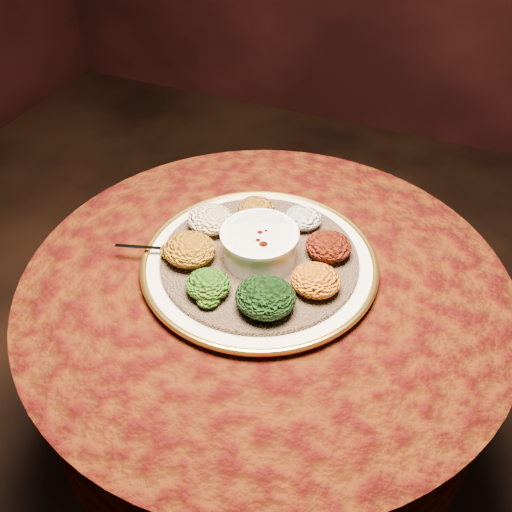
% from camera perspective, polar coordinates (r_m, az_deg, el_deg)
% --- Properties ---
extents(table, '(0.96, 0.96, 0.73)m').
position_cam_1_polar(table, '(1.24, 0.87, -8.34)').
color(table, black).
rests_on(table, ground).
extents(platter, '(0.59, 0.59, 0.02)m').
position_cam_1_polar(platter, '(1.13, 0.35, -0.69)').
color(platter, white).
rests_on(platter, table).
extents(injera, '(0.47, 0.47, 0.01)m').
position_cam_1_polar(injera, '(1.12, 0.35, -0.28)').
color(injera, '#846042').
rests_on(injera, platter).
extents(stew_bowl, '(0.15, 0.15, 0.06)m').
position_cam_1_polar(stew_bowl, '(1.10, 0.36, 1.32)').
color(stew_bowl, silver).
rests_on(stew_bowl, injera).
extents(spoon, '(0.14, 0.06, 0.01)m').
position_cam_1_polar(spoon, '(1.14, -8.48, 0.69)').
color(spoon, silver).
rests_on(spoon, injera).
extents(portion_ayib, '(0.08, 0.07, 0.04)m').
position_cam_1_polar(portion_ayib, '(1.19, 4.71, 3.81)').
color(portion_ayib, white).
rests_on(portion_ayib, injera).
extents(portion_kitfo, '(0.09, 0.09, 0.04)m').
position_cam_1_polar(portion_kitfo, '(1.12, 7.26, 1.00)').
color(portion_kitfo, black).
rests_on(portion_kitfo, injera).
extents(portion_tikil, '(0.09, 0.09, 0.04)m').
position_cam_1_polar(portion_tikil, '(1.05, 5.98, -2.42)').
color(portion_tikil, '#C06610').
rests_on(portion_tikil, injera).
extents(portion_gomen, '(0.11, 0.10, 0.05)m').
position_cam_1_polar(portion_gomen, '(1.00, 0.96, -4.12)').
color(portion_gomen, black).
rests_on(portion_gomen, injera).
extents(portion_mixveg, '(0.08, 0.08, 0.04)m').
position_cam_1_polar(portion_mixveg, '(1.04, -4.81, -2.85)').
color(portion_mixveg, '#8B3108').
rests_on(portion_mixveg, injera).
extents(portion_kik, '(0.10, 0.10, 0.05)m').
position_cam_1_polar(portion_kik, '(1.11, -6.65, 0.65)').
color(portion_kik, '#A3590E').
rests_on(portion_kik, injera).
extents(portion_timatim, '(0.10, 0.09, 0.05)m').
position_cam_1_polar(portion_timatim, '(1.18, -4.58, 3.68)').
color(portion_timatim, maroon).
rests_on(portion_timatim, injera).
extents(portion_shiro, '(0.08, 0.07, 0.04)m').
position_cam_1_polar(portion_shiro, '(1.21, 0.03, 4.83)').
color(portion_shiro, '#A25F13').
rests_on(portion_shiro, injera).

